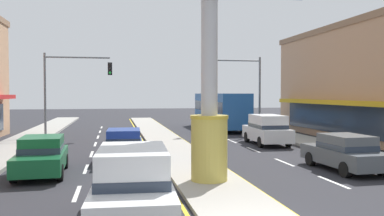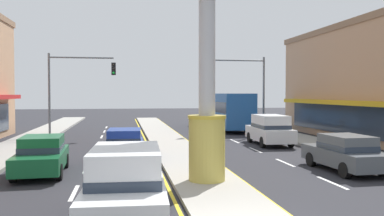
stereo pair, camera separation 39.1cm
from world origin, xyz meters
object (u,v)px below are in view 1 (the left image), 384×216
object	(u,v)px
sedan_mid_left_lane	(345,152)
sedan_kerb_right	(124,145)
traffic_light_left_side	(70,80)
traffic_light_right_side	(239,81)
suv_far_left_oncoming	(267,129)
bus_near_left_lane	(220,109)
sedan_far_right_lane	(42,155)
district_sign	(209,65)
suv_near_right_lane	(133,185)

from	to	relation	value
sedan_mid_left_lane	sedan_kerb_right	bearing A→B (deg)	155.07
traffic_light_left_side	sedan_mid_left_lane	bearing A→B (deg)	-50.31
traffic_light_right_side	suv_far_left_oncoming	distance (m)	7.64
traffic_light_right_side	bus_near_left_lane	xyz separation A→B (m)	(-0.29, 4.83, -2.38)
sedan_far_right_lane	suv_far_left_oncoming	xyz separation A→B (m)	(12.42, 7.42, 0.20)
district_sign	sedan_kerb_right	world-z (taller)	district_sign
district_sign	suv_far_left_oncoming	world-z (taller)	district_sign
traffic_light_right_side	sedan_kerb_right	world-z (taller)	traffic_light_right_side
traffic_light_right_side	sedan_kerb_right	size ratio (longest dim) A/B	1.42
sedan_kerb_right	suv_near_right_lane	bearing A→B (deg)	-89.99
sedan_kerb_right	suv_far_left_oncoming	bearing A→B (deg)	27.19
sedan_mid_left_lane	sedan_far_right_lane	bearing A→B (deg)	173.14
traffic_light_right_side	suv_far_left_oncoming	size ratio (longest dim) A/B	1.33
district_sign	sedan_mid_left_lane	bearing A→B (deg)	12.94
bus_near_left_lane	sedan_kerb_right	xyz separation A→B (m)	(-9.11, -16.42, -1.08)
traffic_light_left_side	suv_far_left_oncoming	size ratio (longest dim) A/B	1.33
sedan_far_right_lane	sedan_mid_left_lane	world-z (taller)	same
district_sign	suv_near_right_lane	world-z (taller)	district_sign
bus_near_left_lane	suv_far_left_oncoming	bearing A→B (deg)	-90.01
traffic_light_left_side	sedan_far_right_lane	xyz separation A→B (m)	(0.28, -13.81, -3.46)
traffic_light_left_side	suv_far_left_oncoming	xyz separation A→B (m)	(12.70, -6.39, -3.26)
sedan_far_right_lane	sedan_mid_left_lane	bearing A→B (deg)	-6.86
traffic_light_left_side	sedan_mid_left_lane	xyz separation A→B (m)	(12.70, -15.31, -3.46)
suv_near_right_lane	bus_near_left_lane	world-z (taller)	bus_near_left_lane
suv_near_right_lane	sedan_mid_left_lane	bearing A→B (deg)	31.01
suv_near_right_lane	suv_far_left_oncoming	distance (m)	17.04
sedan_mid_left_lane	suv_far_left_oncoming	world-z (taller)	suv_far_left_oncoming
sedan_kerb_right	traffic_light_left_side	bearing A→B (deg)	107.96
traffic_light_left_side	sedan_far_right_lane	bearing A→B (deg)	-88.83
bus_near_left_lane	traffic_light_left_side	bearing A→B (deg)	-157.15
suv_far_left_oncoming	sedan_mid_left_lane	bearing A→B (deg)	-89.97
district_sign	traffic_light_right_side	distance (m)	18.43
traffic_light_left_side	suv_near_right_lane	distance (m)	21.34
sedan_far_right_lane	bus_near_left_lane	size ratio (longest dim) A/B	0.39
suv_far_left_oncoming	district_sign	bearing A→B (deg)	-120.96
bus_near_left_lane	sedan_kerb_right	size ratio (longest dim) A/B	2.56
suv_near_right_lane	sedan_kerb_right	xyz separation A→B (m)	(-0.00, 9.71, -0.20)
traffic_light_right_side	suv_far_left_oncoming	world-z (taller)	traffic_light_right_side
suv_near_right_lane	suv_far_left_oncoming	xyz separation A→B (m)	(9.11, 14.40, 0.00)
sedan_kerb_right	sedan_mid_left_lane	bearing A→B (deg)	-24.93
sedan_mid_left_lane	sedan_kerb_right	world-z (taller)	same
traffic_light_right_side	sedan_mid_left_lane	distance (m)	16.20
suv_far_left_oncoming	traffic_light_right_side	bearing A→B (deg)	87.61
district_sign	suv_near_right_lane	distance (m)	5.97
traffic_light_left_side	bus_near_left_lane	xyz separation A→B (m)	(12.70, 5.35, -2.38)
suv_near_right_lane	sedan_mid_left_lane	xyz separation A→B (m)	(9.11, 5.48, -0.20)
traffic_light_right_side	suv_far_left_oncoming	xyz separation A→B (m)	(-0.29, -6.90, -3.26)
suv_near_right_lane	bus_near_left_lane	bearing A→B (deg)	70.78
district_sign	traffic_light_right_side	size ratio (longest dim) A/B	1.33
suv_near_right_lane	bus_near_left_lane	size ratio (longest dim) A/B	0.42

